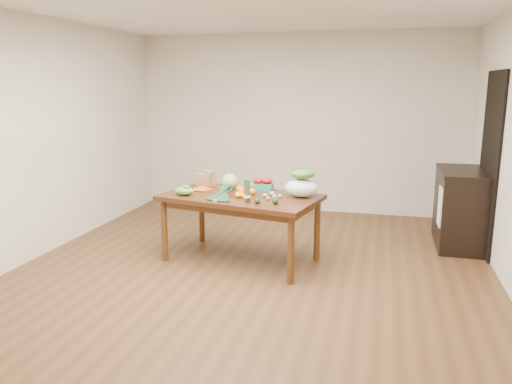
% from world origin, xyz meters
% --- Properties ---
extents(floor, '(6.00, 6.00, 0.00)m').
position_xyz_m(floor, '(0.00, 0.00, 0.00)').
color(floor, brown).
rests_on(floor, ground).
extents(room_walls, '(5.02, 6.02, 2.70)m').
position_xyz_m(room_walls, '(0.00, 0.00, 1.35)').
color(room_walls, silver).
rests_on(room_walls, floor).
extents(dining_table, '(1.84, 1.26, 0.75)m').
position_xyz_m(dining_table, '(-0.21, 0.54, 0.38)').
color(dining_table, '#442310').
rests_on(dining_table, floor).
extents(doorway_dark, '(0.02, 1.00, 2.10)m').
position_xyz_m(doorway_dark, '(2.48, 1.60, 1.05)').
color(doorway_dark, black).
rests_on(doorway_dark, floor).
extents(cabinet, '(0.52, 1.02, 0.94)m').
position_xyz_m(cabinet, '(2.22, 1.72, 0.47)').
color(cabinet, black).
rests_on(cabinet, floor).
extents(dish_towel, '(0.02, 0.28, 0.45)m').
position_xyz_m(dish_towel, '(1.96, 1.40, 0.55)').
color(dish_towel, white).
rests_on(dish_towel, cabinet).
extents(paper_bag, '(0.29, 0.26, 0.18)m').
position_xyz_m(paper_bag, '(-0.77, 0.95, 0.84)').
color(paper_bag, olive).
rests_on(paper_bag, dining_table).
extents(cabbage, '(0.19, 0.19, 0.19)m').
position_xyz_m(cabbage, '(-0.41, 0.78, 0.85)').
color(cabbage, '#98C471').
rests_on(cabbage, dining_table).
extents(strawberry_basket_a, '(0.15, 0.15, 0.11)m').
position_xyz_m(strawberry_basket_a, '(-0.09, 0.86, 0.81)').
color(strawberry_basket_a, red).
rests_on(strawberry_basket_a, dining_table).
extents(strawberry_basket_b, '(0.15, 0.15, 0.12)m').
position_xyz_m(strawberry_basket_b, '(0.02, 0.86, 0.81)').
color(strawberry_basket_b, red).
rests_on(strawberry_basket_b, dining_table).
extents(orange_a, '(0.08, 0.08, 0.08)m').
position_xyz_m(orange_a, '(-0.26, 0.68, 0.79)').
color(orange_a, '#FF600F').
rests_on(orange_a, dining_table).
extents(orange_b, '(0.08, 0.08, 0.08)m').
position_xyz_m(orange_b, '(-0.19, 0.67, 0.79)').
color(orange_b, '#FF5A0F').
rests_on(orange_b, dining_table).
extents(orange_c, '(0.08, 0.08, 0.08)m').
position_xyz_m(orange_c, '(-0.09, 0.58, 0.79)').
color(orange_c, orange).
rests_on(orange_c, dining_table).
extents(mandarin_cluster, '(0.21, 0.21, 0.09)m').
position_xyz_m(mandarin_cluster, '(-0.18, 0.47, 0.80)').
color(mandarin_cluster, orange).
rests_on(mandarin_cluster, dining_table).
extents(carrots, '(0.26, 0.26, 0.03)m').
position_xyz_m(carrots, '(-0.68, 0.67, 0.76)').
color(carrots, orange).
rests_on(carrots, dining_table).
extents(snap_pea_bag, '(0.21, 0.16, 0.10)m').
position_xyz_m(snap_pea_bag, '(-0.81, 0.39, 0.80)').
color(snap_pea_bag, '#6AA337').
rests_on(snap_pea_bag, dining_table).
extents(kale_bunch, '(0.40, 0.46, 0.16)m').
position_xyz_m(kale_bunch, '(-0.36, 0.28, 0.83)').
color(kale_bunch, '#152F1D').
rests_on(kale_bunch, dining_table).
extents(asparagus_bundle, '(0.10, 0.13, 0.26)m').
position_xyz_m(asparagus_bundle, '(-0.04, 0.22, 0.88)').
color(asparagus_bundle, '#54833C').
rests_on(asparagus_bundle, dining_table).
extents(potato_a, '(0.05, 0.05, 0.05)m').
position_xyz_m(potato_a, '(0.08, 0.50, 0.77)').
color(potato_a, tan).
rests_on(potato_a, dining_table).
extents(potato_b, '(0.04, 0.04, 0.04)m').
position_xyz_m(potato_b, '(0.14, 0.39, 0.77)').
color(potato_b, tan).
rests_on(potato_b, dining_table).
extents(potato_c, '(0.04, 0.04, 0.04)m').
position_xyz_m(potato_c, '(0.24, 0.53, 0.77)').
color(potato_c, '#DBC37E').
rests_on(potato_c, dining_table).
extents(potato_d, '(0.06, 0.05, 0.05)m').
position_xyz_m(potato_d, '(0.13, 0.60, 0.78)').
color(potato_d, tan).
rests_on(potato_d, dining_table).
extents(potato_e, '(0.05, 0.04, 0.04)m').
position_xyz_m(potato_e, '(0.18, 0.48, 0.77)').
color(potato_e, '#D3B87A').
rests_on(potato_e, dining_table).
extents(avocado_a, '(0.08, 0.10, 0.06)m').
position_xyz_m(avocado_a, '(0.06, 0.21, 0.78)').
color(avocado_a, black).
rests_on(avocado_a, dining_table).
extents(avocado_b, '(0.09, 0.11, 0.07)m').
position_xyz_m(avocado_b, '(0.25, 0.24, 0.78)').
color(avocado_b, black).
rests_on(avocado_b, dining_table).
extents(salad_bag, '(0.41, 0.34, 0.28)m').
position_xyz_m(salad_bag, '(0.45, 0.62, 0.89)').
color(salad_bag, white).
rests_on(salad_bag, dining_table).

